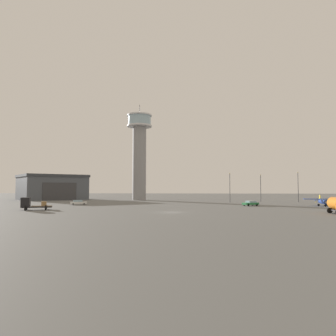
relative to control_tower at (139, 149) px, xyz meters
name	(u,v)px	position (x,y,z in m)	size (l,w,h in m)	color
ground_plane	(171,212)	(16.50, -58.62, -19.74)	(400.00, 400.00, 0.00)	#60605E
control_tower	(139,149)	(0.00, 0.00, 0.00)	(9.61, 9.61, 37.28)	gray
hangar	(52,187)	(-36.59, 3.61, -14.75)	(32.46, 32.26, 9.93)	#4C5159
airplane_blue	(323,201)	(54.39, -35.22, -18.43)	(9.55, 7.48, 2.81)	#2847A8
truck_flatbed_black	(31,204)	(-13.77, -54.95, -18.43)	(6.67, 4.76, 2.70)	#38383D
car_white	(78,202)	(-10.98, -34.74, -19.00)	(4.73, 3.17, 1.37)	white
car_green	(251,203)	(35.86, -35.73, -19.00)	(4.55, 3.67, 1.37)	#287A42
light_post_west	(230,185)	(32.86, -15.32, -14.06)	(0.44, 0.44, 9.66)	#38383D
light_post_east	(298,184)	(55.19, -13.82, -13.86)	(0.44, 0.44, 10.03)	#38383D
light_post_north	(261,186)	(43.58, -11.61, -14.24)	(0.44, 0.44, 9.32)	#38383D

